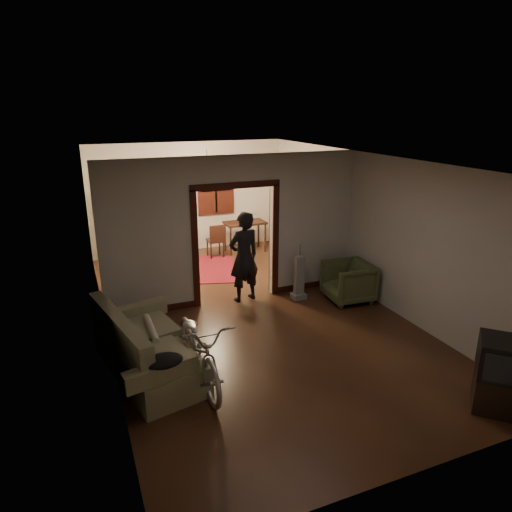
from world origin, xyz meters
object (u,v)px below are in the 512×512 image
person (244,257)px  bicycle (199,347)px  locker (145,223)px  desk (245,237)px  armchair (348,282)px  sofa (148,343)px

person → bicycle: bearing=44.4°
locker → bicycle: bearing=-103.2°
person → desk: 3.21m
armchair → locker: 5.24m
armchair → locker: locker is taller
sofa → person: bearing=28.7°
bicycle → armchair: size_ratio=2.25×
sofa → armchair: (4.03, 1.13, -0.09)m
person → locker: size_ratio=0.96×
desk → armchair: bearing=-88.9°
armchair → locker: (-3.19, 4.12, 0.53)m
bicycle → armchair: (3.42, 1.57, -0.12)m
armchair → person: person is taller
person → desk: (1.15, 2.95, -0.50)m
sofa → person: size_ratio=1.17×
bicycle → desk: bicycle is taller
person → locker: locker is taller
sofa → person: 2.92m
person → armchair: bearing=145.0°
person → locker: bearing=-80.4°
bicycle → person: person is taller
armchair → sofa: bearing=-70.0°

